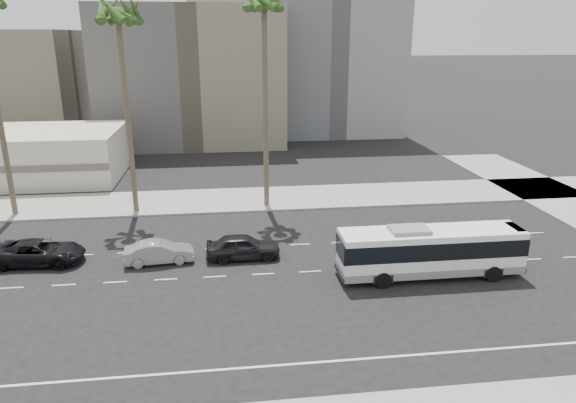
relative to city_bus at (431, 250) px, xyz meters
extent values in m
plane|color=black|center=(-4.23, 1.47, -1.71)|extent=(700.00, 700.00, 0.00)
cube|color=gray|center=(-4.23, 16.97, -1.64)|extent=(120.00, 7.00, 0.15)
cube|color=beige|center=(-34.23, 27.47, 0.79)|extent=(22.00, 12.00, 5.00)
cube|color=#5D5853|center=(-16.23, 46.47, 7.29)|extent=(24.00, 18.00, 18.00)
cube|color=slate|center=(3.77, 53.47, 11.29)|extent=(20.00, 20.00, 26.00)
cube|color=#5D5853|center=(-42.23, 51.47, 5.79)|extent=(18.00, 16.00, 15.00)
cube|color=#B5B2A1|center=(-6.23, 251.47, 20.29)|extent=(42.00, 42.00, 44.00)
cube|color=slate|center=(65.77, 261.47, 28.29)|extent=(22.00, 22.00, 60.00)
cube|color=white|center=(0.00, 0.00, 0.04)|extent=(11.28, 2.48, 2.53)
cube|color=black|center=(0.00, 0.00, 0.38)|extent=(11.34, 2.54, 1.07)
cube|color=gray|center=(0.00, 0.00, -1.08)|extent=(11.30, 2.52, 0.49)
cube|color=gray|center=(-1.46, 0.00, 1.40)|extent=(2.33, 1.56, 0.29)
cube|color=#262628|center=(5.35, 0.00, 1.16)|extent=(0.58, 1.75, 0.29)
cylinder|color=black|center=(3.60, -1.24, -1.23)|extent=(0.97, 0.29, 0.97)
cylinder|color=black|center=(3.60, 1.24, -1.23)|extent=(0.97, 0.29, 0.97)
cylinder|color=black|center=(-3.31, -1.24, -1.23)|extent=(0.97, 0.29, 0.97)
cylinder|color=black|center=(-3.31, 1.24, -1.23)|extent=(0.97, 0.29, 0.97)
imported|color=black|center=(-11.36, 4.11, -0.87)|extent=(2.01, 4.94, 1.68)
imported|color=gray|center=(-16.86, 4.09, -0.98)|extent=(1.98, 4.59, 1.47)
imported|color=black|center=(-24.63, 4.91, -0.92)|extent=(3.00, 5.87, 1.59)
cylinder|color=brown|center=(-8.85, 14.97, 6.58)|extent=(0.46, 0.46, 16.57)
cylinder|color=brown|center=(-19.93, 14.69, 6.08)|extent=(0.49, 0.49, 15.58)
camera|label=1|loc=(-12.35, -28.02, 12.61)|focal=32.30mm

